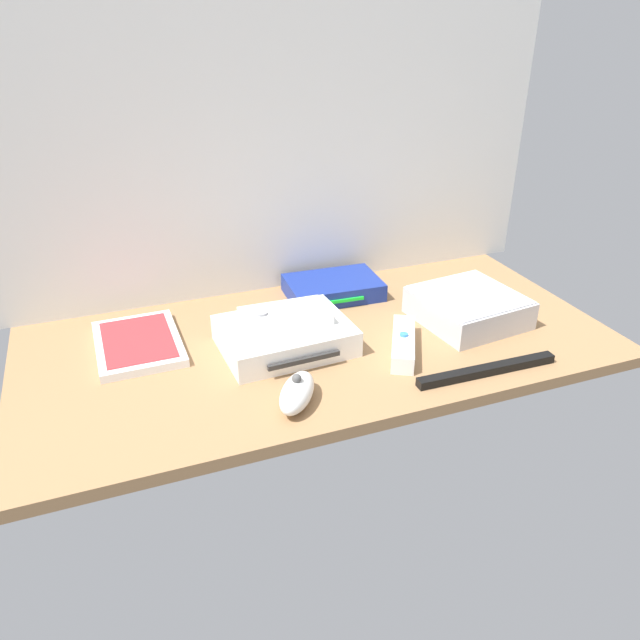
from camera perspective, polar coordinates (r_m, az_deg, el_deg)
name	(u,v)px	position (r cm, az deg, el deg)	size (l,w,h in cm)	color
ground_plane	(320,346)	(105.79, 0.00, -2.40)	(100.00, 48.00, 2.00)	#936D47
back_wall	(272,124)	(116.62, -4.52, 17.71)	(110.00, 1.20, 64.00)	silver
game_console	(286,337)	(102.10, -3.21, -1.57)	(21.75, 17.28, 4.40)	white
mini_computer	(468,307)	(113.98, 13.61, 1.17)	(18.84, 18.84, 5.30)	silver
game_case	(138,343)	(107.44, -16.55, -2.08)	(13.89, 19.21, 1.56)	white
network_router	(333,288)	(120.71, 1.22, 3.03)	(18.55, 13.01, 3.40)	navy
remote_wand	(403,344)	(102.32, 7.74, -2.18)	(10.24, 14.72, 3.40)	white
remote_nunchuk	(297,392)	(88.44, -2.16, -6.75)	(9.28, 10.74, 5.10)	white
remote_classic_pad	(285,316)	(101.80, -3.29, 0.38)	(14.58, 8.32, 2.40)	white
sensor_bar	(487,370)	(99.35, 15.27, -4.52)	(24.00, 1.80, 1.40)	black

